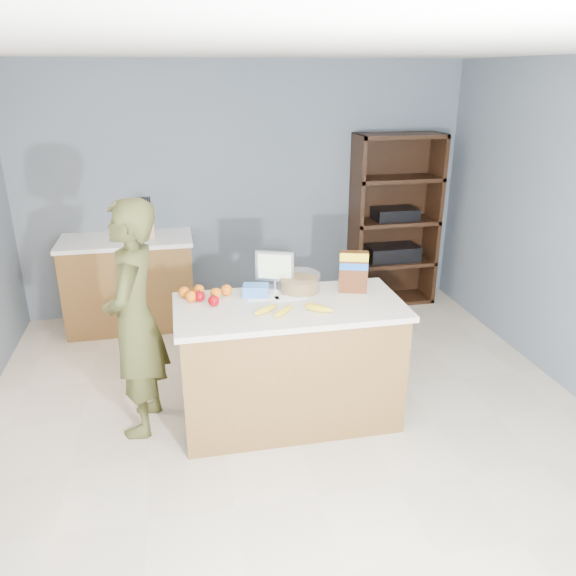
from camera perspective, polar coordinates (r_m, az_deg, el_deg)
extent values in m
cube|color=beige|center=(4.01, 1.04, -15.28)|extent=(4.50, 5.00, 0.02)
cube|color=slate|center=(5.80, -4.33, 9.86)|extent=(4.50, 0.02, 2.50)
cube|color=white|center=(3.23, 1.36, 23.27)|extent=(4.50, 5.00, 0.02)
cube|color=brown|center=(4.02, 0.14, -7.85)|extent=(1.50, 0.70, 0.86)
cube|color=silver|center=(3.83, 0.15, -1.94)|extent=(1.56, 0.76, 0.04)
cube|color=black|center=(4.22, 0.14, -12.36)|extent=(1.46, 0.66, 0.10)
cube|color=brown|center=(5.71, -15.72, 0.36)|extent=(1.20, 0.60, 0.86)
cube|color=white|center=(5.57, -16.17, 4.69)|extent=(1.24, 0.62, 0.04)
cube|color=black|center=(6.24, 10.14, 7.10)|extent=(0.90, 0.04, 1.80)
cube|color=black|center=(5.93, 6.88, 6.55)|extent=(0.04, 0.40, 1.80)
cube|color=black|center=(6.25, 14.44, 6.79)|extent=(0.04, 0.40, 1.80)
cube|color=black|center=(6.35, 10.22, -1.01)|extent=(0.90, 0.40, 0.04)
cube|color=black|center=(6.21, 10.48, 2.67)|extent=(0.90, 0.40, 0.04)
cube|color=black|center=(6.08, 10.76, 6.69)|extent=(0.90, 0.40, 0.04)
cube|color=black|center=(5.99, 11.05, 10.86)|extent=(0.90, 0.40, 0.04)
cube|color=black|center=(5.93, 11.35, 14.95)|extent=(0.90, 0.40, 0.04)
cube|color=black|center=(6.18, 10.54, 3.55)|extent=(0.55, 0.32, 0.16)
cube|color=black|center=(6.06, 10.81, 7.42)|extent=(0.45, 0.30, 0.12)
imported|color=#42441F|center=(3.90, -15.32, -3.16)|extent=(0.49, 0.66, 1.65)
cube|color=tan|center=(5.52, -14.08, 6.12)|extent=(0.12, 0.10, 0.22)
cylinder|color=black|center=(5.48, -14.65, 7.66)|extent=(0.02, 0.02, 0.09)
cylinder|color=black|center=(5.48, -14.44, 7.67)|extent=(0.02, 0.02, 0.09)
cylinder|color=black|center=(5.48, -14.23, 7.69)|extent=(0.02, 0.02, 0.09)
cylinder|color=black|center=(5.48, -14.02, 7.71)|extent=(0.02, 0.02, 0.09)
cylinder|color=black|center=(5.48, -13.81, 7.72)|extent=(0.02, 0.02, 0.09)
cube|color=white|center=(3.93, -2.55, -0.99)|extent=(0.22, 0.12, 0.00)
cube|color=white|center=(3.92, 0.31, -1.01)|extent=(0.22, 0.12, 0.00)
ellipsoid|color=yellow|center=(3.68, -2.30, -2.21)|extent=(0.19, 0.15, 0.04)
ellipsoid|color=yellow|center=(3.65, -0.51, -2.39)|extent=(0.17, 0.18, 0.04)
ellipsoid|color=yellow|center=(3.70, 3.19, -2.11)|extent=(0.19, 0.15, 0.04)
ellipsoid|color=yellow|center=(3.72, 3.03, -1.98)|extent=(0.17, 0.18, 0.04)
sphere|color=#98020A|center=(3.90, -8.98, -0.85)|extent=(0.08, 0.08, 0.08)
sphere|color=#98020A|center=(3.81, -7.56, -1.30)|extent=(0.08, 0.08, 0.08)
sphere|color=orange|center=(3.90, -9.81, -0.88)|extent=(0.08, 0.08, 0.08)
sphere|color=orange|center=(4.00, -9.04, -0.21)|extent=(0.08, 0.08, 0.08)
sphere|color=orange|center=(3.93, -7.35, -0.55)|extent=(0.08, 0.08, 0.08)
sphere|color=orange|center=(3.98, -6.24, -0.22)|extent=(0.08, 0.08, 0.08)
sphere|color=orange|center=(3.99, -10.50, -0.41)|extent=(0.08, 0.08, 0.08)
cube|color=blue|center=(3.95, -3.28, -0.25)|extent=(0.20, 0.16, 0.08)
cylinder|color=#267219|center=(4.04, 1.16, 0.33)|extent=(0.27, 0.27, 0.09)
cylinder|color=white|center=(4.03, 1.16, 0.60)|extent=(0.30, 0.30, 0.13)
cylinder|color=silver|center=(4.10, -1.32, 0.07)|extent=(0.12, 0.12, 0.01)
cylinder|color=silver|center=(4.09, -1.32, 0.47)|extent=(0.02, 0.02, 0.05)
cube|color=silver|center=(4.04, -1.34, 2.26)|extent=(0.28, 0.13, 0.22)
cube|color=yellow|center=(4.02, -1.38, 2.17)|extent=(0.23, 0.08, 0.18)
cube|color=#592B14|center=(4.01, 6.66, 1.61)|extent=(0.21, 0.12, 0.30)
cube|color=yellow|center=(3.97, 6.73, 3.25)|extent=(0.21, 0.13, 0.06)
cube|color=blue|center=(3.99, 6.69, 2.29)|extent=(0.21, 0.13, 0.05)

